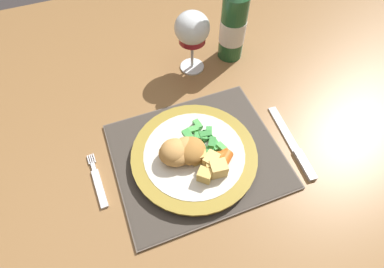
{
  "coord_description": "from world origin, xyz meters",
  "views": [
    {
      "loc": [
        -0.11,
        -0.43,
        1.28
      ],
      "look_at": [
        0.02,
        -0.11,
        0.78
      ],
      "focal_mm": 28.0,
      "sensor_mm": 36.0,
      "label": 1
    }
  ],
  "objects_px": {
    "dinner_plate": "(194,155)",
    "bottle": "(234,22)",
    "wine_glass": "(192,31)",
    "fork": "(98,184)",
    "table_knife": "(295,148)",
    "dining_table": "(170,127)"
  },
  "relations": [
    {
      "from": "dinner_plate",
      "to": "fork",
      "type": "bearing_deg",
      "value": 175.67
    },
    {
      "from": "dinner_plate",
      "to": "wine_glass",
      "type": "distance_m",
      "value": 0.29
    },
    {
      "from": "dinner_plate",
      "to": "wine_glass",
      "type": "relative_size",
      "value": 1.63
    },
    {
      "from": "dining_table",
      "to": "bottle",
      "type": "distance_m",
      "value": 0.3
    },
    {
      "from": "bottle",
      "to": "dinner_plate",
      "type": "bearing_deg",
      "value": -127.48
    },
    {
      "from": "bottle",
      "to": "wine_glass",
      "type": "bearing_deg",
      "value": -175.15
    },
    {
      "from": "wine_glass",
      "to": "bottle",
      "type": "relative_size",
      "value": 0.56
    },
    {
      "from": "dining_table",
      "to": "wine_glass",
      "type": "relative_size",
      "value": 10.14
    },
    {
      "from": "fork",
      "to": "bottle",
      "type": "distance_m",
      "value": 0.48
    },
    {
      "from": "dinner_plate",
      "to": "bottle",
      "type": "bearing_deg",
      "value": 52.52
    },
    {
      "from": "fork",
      "to": "bottle",
      "type": "xyz_separation_m",
      "value": [
        0.4,
        0.25,
        0.1
      ]
    },
    {
      "from": "dinner_plate",
      "to": "fork",
      "type": "relative_size",
      "value": 2.03
    },
    {
      "from": "fork",
      "to": "table_knife",
      "type": "relative_size",
      "value": 0.64
    },
    {
      "from": "dinner_plate",
      "to": "bottle",
      "type": "xyz_separation_m",
      "value": [
        0.2,
        0.27,
        0.08
      ]
    },
    {
      "from": "table_knife",
      "to": "wine_glass",
      "type": "height_order",
      "value": "wine_glass"
    },
    {
      "from": "dinner_plate",
      "to": "fork",
      "type": "distance_m",
      "value": 0.19
    },
    {
      "from": "dining_table",
      "to": "bottle",
      "type": "xyz_separation_m",
      "value": [
        0.21,
        0.12,
        0.17
      ]
    },
    {
      "from": "dining_table",
      "to": "table_knife",
      "type": "xyz_separation_m",
      "value": [
        0.21,
        -0.2,
        0.07
      ]
    },
    {
      "from": "dinner_plate",
      "to": "wine_glass",
      "type": "bearing_deg",
      "value": 69.92
    },
    {
      "from": "dinner_plate",
      "to": "table_knife",
      "type": "distance_m",
      "value": 0.21
    },
    {
      "from": "dinner_plate",
      "to": "bottle",
      "type": "height_order",
      "value": "bottle"
    },
    {
      "from": "fork",
      "to": "table_knife",
      "type": "xyz_separation_m",
      "value": [
        0.4,
        -0.07,
        0.0
      ]
    }
  ]
}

